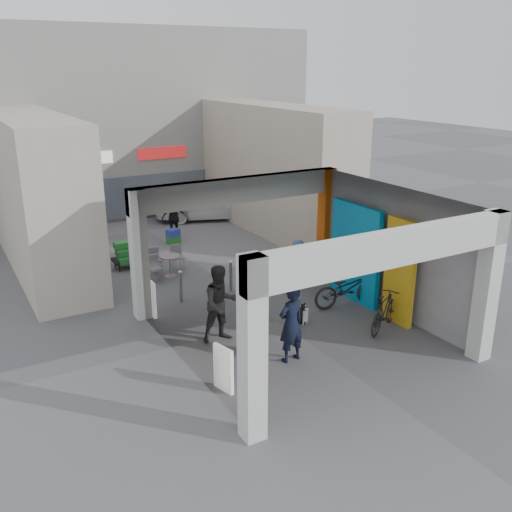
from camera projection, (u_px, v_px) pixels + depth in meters
ground at (277, 321)px, 15.11m from camera, size 90.00×90.00×0.00m
arcade_canopy at (314, 243)px, 13.95m from camera, size 6.40×6.45×6.40m
far_building at (113, 123)px, 25.35m from camera, size 18.00×4.08×8.00m
plaza_bldg_left at (37, 194)px, 18.36m from camera, size 2.00×9.00×5.00m
plaza_bldg_right at (275, 169)px, 22.60m from camera, size 2.00×9.00×5.00m
bollard_left at (181, 287)px, 16.20m from camera, size 0.09×0.09×0.90m
bollard_center at (231, 276)px, 16.98m from camera, size 0.09×0.09×0.92m
bollard_right at (279, 267)px, 17.68m from camera, size 0.09×0.09×0.97m
advert_board_near at (224, 368)px, 11.74m from camera, size 0.21×0.55×1.00m
advert_board_far at (151, 298)px, 15.28m from camera, size 0.10×0.55×1.00m
cafe_set at (164, 266)px, 18.33m from camera, size 1.39×1.12×0.84m
produce_stand at (133, 257)px, 19.06m from camera, size 1.31×0.71×0.86m
crate_stack at (173, 236)px, 21.53m from camera, size 0.54×0.48×0.56m
border_collie at (303, 315)px, 14.91m from camera, size 0.22×0.43×0.59m
man_with_dog at (291, 324)px, 12.81m from camera, size 0.71×0.52×1.83m
man_back_turned at (221, 304)px, 13.76m from camera, size 0.96×0.76×1.93m
man_elderly at (298, 263)px, 17.31m from camera, size 0.73×0.48×1.46m
man_crates at (174, 218)px, 22.04m from camera, size 1.01×0.56×1.64m
bicycle_front at (347, 288)px, 15.87m from camera, size 2.09×0.98×1.05m
bicycle_rear at (384, 311)px, 14.46m from camera, size 1.69×1.19×1.00m
white_van at (206, 202)px, 24.84m from camera, size 4.69×3.14×1.48m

